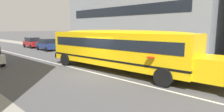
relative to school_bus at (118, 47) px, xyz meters
name	(u,v)px	position (x,y,z in m)	size (l,w,h in m)	color
ground_plane	(96,73)	(-0.66, -1.55, -1.77)	(400.00, 400.00, 0.00)	#4C4C4F
sidewalk_far	(151,60)	(-0.66, 5.73, -1.76)	(120.00, 3.00, 0.01)	gray
lane_centreline	(96,73)	(-0.66, -1.55, -1.77)	(110.00, 0.16, 0.01)	silver
school_bus	(118,47)	(0.00, 0.00, 0.00)	(13.40, 3.24, 2.98)	yellow
parked_car_red_end_of_row	(33,42)	(-20.94, 3.11, -0.92)	(3.96, 2.00, 1.64)	maroon
parked_car_dark_blue_near_corner	(47,44)	(-15.69, 2.87, -0.92)	(3.96, 1.99, 1.64)	navy
apartment_block_far_left	(149,4)	(-6.09, 13.82, 4.88)	(20.24, 13.23, 13.30)	gray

